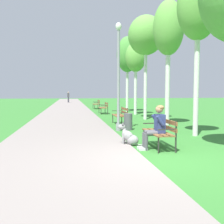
{
  "coord_description": "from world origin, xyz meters",
  "views": [
    {
      "loc": [
        -2.08,
        -5.87,
        1.62
      ],
      "look_at": [
        -0.6,
        3.33,
        0.9
      ],
      "focal_mm": 42.03,
      "sensor_mm": 36.0,
      "label": 1
    }
  ],
  "objects_px": {
    "park_bench_furthest": "(97,103)",
    "birch_tree_fifth": "(136,58)",
    "litter_bin": "(128,122)",
    "birch_tree_third": "(168,30)",
    "dog_grey": "(129,137)",
    "birch_tree_second": "(198,8)",
    "birch_tree_sixth": "(127,55)",
    "park_bench_mid": "(121,114)",
    "birch_tree_fourth": "(146,36)",
    "park_bench_far": "(104,107)",
    "lamp_post_near": "(118,76)",
    "pedestrian_distant": "(68,97)",
    "park_bench_near": "(161,130)",
    "person_seated_on_near_bench": "(156,125)"
  },
  "relations": [
    {
      "from": "park_bench_near",
      "to": "park_bench_far",
      "type": "bearing_deg",
      "value": 90.4
    },
    {
      "from": "park_bench_furthest",
      "to": "person_seated_on_near_bench",
      "type": "xyz_separation_m",
      "value": [
        -0.17,
        -17.95,
        0.17
      ]
    },
    {
      "from": "park_bench_far",
      "to": "person_seated_on_near_bench",
      "type": "distance_m",
      "value": 12.29
    },
    {
      "from": "birch_tree_third",
      "to": "birch_tree_sixth",
      "type": "xyz_separation_m",
      "value": [
        -0.03,
        8.89,
        0.01
      ]
    },
    {
      "from": "park_bench_far",
      "to": "birch_tree_third",
      "type": "distance_m",
      "value": 8.5
    },
    {
      "from": "park_bench_near",
      "to": "litter_bin",
      "type": "height_order",
      "value": "park_bench_near"
    },
    {
      "from": "park_bench_mid",
      "to": "park_bench_furthest",
      "type": "relative_size",
      "value": 1.0
    },
    {
      "from": "birch_tree_third",
      "to": "pedestrian_distant",
      "type": "bearing_deg",
      "value": 99.99
    },
    {
      "from": "park_bench_furthest",
      "to": "birch_tree_fifth",
      "type": "height_order",
      "value": "birch_tree_fifth"
    },
    {
      "from": "park_bench_furthest",
      "to": "birch_tree_fourth",
      "type": "bearing_deg",
      "value": -79.83
    },
    {
      "from": "park_bench_mid",
      "to": "birch_tree_sixth",
      "type": "distance_m",
      "value": 9.46
    },
    {
      "from": "park_bench_far",
      "to": "birch_tree_fifth",
      "type": "relative_size",
      "value": 0.29
    },
    {
      "from": "birch_tree_second",
      "to": "birch_tree_sixth",
      "type": "height_order",
      "value": "birch_tree_sixth"
    },
    {
      "from": "birch_tree_sixth",
      "to": "park_bench_furthest",
      "type": "bearing_deg",
      "value": 118.28
    },
    {
      "from": "park_bench_near",
      "to": "park_bench_mid",
      "type": "distance_m",
      "value": 5.57
    },
    {
      "from": "lamp_post_near",
      "to": "birch_tree_fifth",
      "type": "relative_size",
      "value": 0.86
    },
    {
      "from": "lamp_post_near",
      "to": "litter_bin",
      "type": "relative_size",
      "value": 6.3
    },
    {
      "from": "park_bench_far",
      "to": "dog_grey",
      "type": "height_order",
      "value": "park_bench_far"
    },
    {
      "from": "park_bench_furthest",
      "to": "park_bench_mid",
      "type": "bearing_deg",
      "value": -90.18
    },
    {
      "from": "dog_grey",
      "to": "litter_bin",
      "type": "height_order",
      "value": "dog_grey"
    },
    {
      "from": "park_bench_near",
      "to": "birch_tree_second",
      "type": "relative_size",
      "value": 0.26
    },
    {
      "from": "dog_grey",
      "to": "litter_bin",
      "type": "distance_m",
      "value": 3.23
    },
    {
      "from": "dog_grey",
      "to": "birch_tree_third",
      "type": "distance_m",
      "value": 6.89
    },
    {
      "from": "litter_bin",
      "to": "birch_tree_third",
      "type": "bearing_deg",
      "value": 30.78
    },
    {
      "from": "lamp_post_near",
      "to": "birch_tree_fifth",
      "type": "bearing_deg",
      "value": 70.76
    },
    {
      "from": "birch_tree_second",
      "to": "litter_bin",
      "type": "relative_size",
      "value": 8.36
    },
    {
      "from": "park_bench_mid",
      "to": "dog_grey",
      "type": "distance_m",
      "value": 5.18
    },
    {
      "from": "lamp_post_near",
      "to": "pedestrian_distant",
      "type": "relative_size",
      "value": 2.67
    },
    {
      "from": "lamp_post_near",
      "to": "birch_tree_sixth",
      "type": "xyz_separation_m",
      "value": [
        2.67,
        10.42,
        2.31
      ]
    },
    {
      "from": "dog_grey",
      "to": "lamp_post_near",
      "type": "bearing_deg",
      "value": 85.8
    },
    {
      "from": "park_bench_mid",
      "to": "birch_tree_second",
      "type": "bearing_deg",
      "value": -61.97
    },
    {
      "from": "park_bench_furthest",
      "to": "birch_tree_third",
      "type": "bearing_deg",
      "value": -80.52
    },
    {
      "from": "birch_tree_fourth",
      "to": "park_bench_mid",
      "type": "bearing_deg",
      "value": -132.04
    },
    {
      "from": "park_bench_far",
      "to": "dog_grey",
      "type": "bearing_deg",
      "value": -93.64
    },
    {
      "from": "lamp_post_near",
      "to": "park_bench_mid",
      "type": "bearing_deg",
      "value": 76.2
    },
    {
      "from": "park_bench_mid",
      "to": "litter_bin",
      "type": "distance_m",
      "value": 1.97
    },
    {
      "from": "park_bench_furthest",
      "to": "birch_tree_fifth",
      "type": "relative_size",
      "value": 0.29
    },
    {
      "from": "pedestrian_distant",
      "to": "park_bench_near",
      "type": "bearing_deg",
      "value": -85.12
    },
    {
      "from": "person_seated_on_near_bench",
      "to": "litter_bin",
      "type": "xyz_separation_m",
      "value": [
        0.06,
        3.81,
        -0.33
      ]
    },
    {
      "from": "park_bench_furthest",
      "to": "pedestrian_distant",
      "type": "bearing_deg",
      "value": 100.43
    },
    {
      "from": "park_bench_far",
      "to": "lamp_post_near",
      "type": "bearing_deg",
      "value": -93.45
    },
    {
      "from": "park_bench_near",
      "to": "park_bench_mid",
      "type": "relative_size",
      "value": 1.0
    },
    {
      "from": "park_bench_near",
      "to": "park_bench_mid",
      "type": "bearing_deg",
      "value": 90.81
    },
    {
      "from": "park_bench_mid",
      "to": "person_seated_on_near_bench",
      "type": "bearing_deg",
      "value": -91.28
    },
    {
      "from": "park_bench_far",
      "to": "litter_bin",
      "type": "distance_m",
      "value": 8.48
    },
    {
      "from": "person_seated_on_near_bench",
      "to": "lamp_post_near",
      "type": "distance_m",
      "value": 3.97
    },
    {
      "from": "park_bench_near",
      "to": "birch_tree_fifth",
      "type": "distance_m",
      "value": 11.73
    },
    {
      "from": "birch_tree_fifth",
      "to": "litter_bin",
      "type": "relative_size",
      "value": 7.32
    },
    {
      "from": "birch_tree_sixth",
      "to": "litter_bin",
      "type": "xyz_separation_m",
      "value": [
        -2.22,
        -10.23,
        -4.24
      ]
    },
    {
      "from": "person_seated_on_near_bench",
      "to": "litter_bin",
      "type": "bearing_deg",
      "value": 89.14
    }
  ]
}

